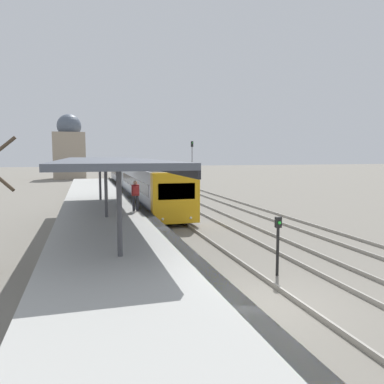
{
  "coord_description": "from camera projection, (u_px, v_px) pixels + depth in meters",
  "views": [
    {
      "loc": [
        -4.79,
        -9.06,
        4.1
      ],
      "look_at": [
        1.72,
        13.7,
        1.7
      ],
      "focal_mm": 35.0,
      "sensor_mm": 36.0,
      "label": 1
    }
  ],
  "objects": [
    {
      "name": "distant_domed_building",
      "position": [
        70.0,
        149.0,
        62.47
      ],
      "size": [
        5.11,
        5.11,
        10.71
      ],
      "color": "gray",
      "rests_on": "ground_plane"
    },
    {
      "name": "platform_canopy",
      "position": [
        106.0,
        161.0,
        18.21
      ],
      "size": [
        4.0,
        18.48,
        2.86
      ],
      "color": "#4C515B",
      "rests_on": "station_platform"
    },
    {
      "name": "ground_plane",
      "position": [
        268.0,
        302.0,
        10.39
      ],
      "size": [
        240.0,
        240.0,
        0.0
      ],
      "primitive_type": "plane",
      "color": "slate"
    },
    {
      "name": "track_platform_line",
      "position": [
        268.0,
        300.0,
        10.38
      ],
      "size": [
        1.51,
        120.0,
        0.15
      ],
      "color": "gray",
      "rests_on": "ground_plane"
    },
    {
      "name": "signal_post_near",
      "position": [
        278.0,
        240.0,
        12.55
      ],
      "size": [
        0.2,
        0.21,
        2.01
      ],
      "color": "black",
      "rests_on": "ground_plane"
    },
    {
      "name": "train_near",
      "position": [
        137.0,
        178.0,
        36.31
      ],
      "size": [
        2.68,
        33.1,
        3.21
      ],
      "color": "gold",
      "rests_on": "ground_plane"
    },
    {
      "name": "signal_mast_far",
      "position": [
        192.0,
        159.0,
        47.21
      ],
      "size": [
        0.28,
        0.29,
        5.71
      ],
      "color": "gray",
      "rests_on": "ground_plane"
    },
    {
      "name": "track_middle_line",
      "position": [
        371.0,
        288.0,
        11.32
      ],
      "size": [
        1.5,
        120.0,
        0.15
      ],
      "color": "gray",
      "rests_on": "ground_plane"
    },
    {
      "name": "person_on_platform",
      "position": [
        135.0,
        193.0,
        20.25
      ],
      "size": [
        0.4,
        0.4,
        1.66
      ],
      "color": "#2D2D33",
      "rests_on": "station_platform"
    },
    {
      "name": "station_platform",
      "position": [
        129.0,
        299.0,
        9.29
      ],
      "size": [
        4.72,
        80.0,
        1.0
      ],
      "color": "#A8A8A3",
      "rests_on": "ground_plane"
    }
  ]
}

